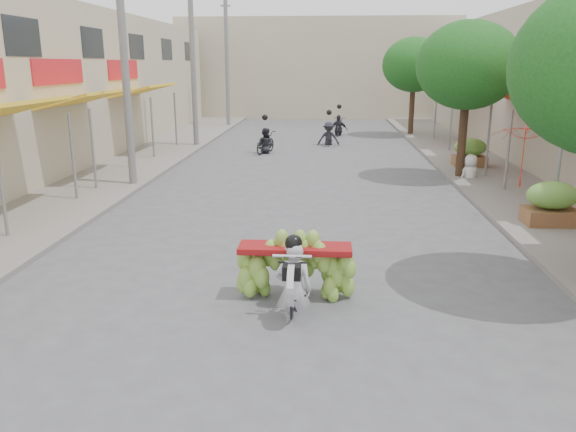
% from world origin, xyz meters
% --- Properties ---
extents(ground, '(120.00, 120.00, 0.00)m').
position_xyz_m(ground, '(0.00, 0.00, 0.00)').
color(ground, '#58595E').
rests_on(ground, ground).
extents(sidewalk_left, '(4.00, 60.00, 0.12)m').
position_xyz_m(sidewalk_left, '(-7.00, 15.00, 0.06)').
color(sidewalk_left, gray).
rests_on(sidewalk_left, ground).
extents(sidewalk_right, '(4.00, 60.00, 0.12)m').
position_xyz_m(sidewalk_right, '(7.00, 15.00, 0.06)').
color(sidewalk_right, gray).
rests_on(sidewalk_right, ground).
extents(far_building, '(20.00, 6.00, 7.00)m').
position_xyz_m(far_building, '(0.00, 38.00, 3.50)').
color(far_building, '#BFB297').
rests_on(far_building, ground).
extents(utility_pole_mid, '(0.60, 0.24, 8.00)m').
position_xyz_m(utility_pole_mid, '(-5.40, 12.00, 4.03)').
color(utility_pole_mid, slate).
rests_on(utility_pole_mid, ground).
extents(utility_pole_far, '(0.60, 0.24, 8.00)m').
position_xyz_m(utility_pole_far, '(-5.40, 21.00, 4.03)').
color(utility_pole_far, slate).
rests_on(utility_pole_far, ground).
extents(utility_pole_back, '(0.60, 0.24, 8.00)m').
position_xyz_m(utility_pole_back, '(-5.40, 30.00, 4.03)').
color(utility_pole_back, slate).
rests_on(utility_pole_back, ground).
extents(street_tree_mid, '(3.40, 3.40, 5.25)m').
position_xyz_m(street_tree_mid, '(5.40, 14.00, 3.78)').
color(street_tree_mid, '#3A2719').
rests_on(street_tree_mid, ground).
extents(street_tree_far, '(3.40, 3.40, 5.25)m').
position_xyz_m(street_tree_far, '(5.40, 26.00, 3.78)').
color(street_tree_far, '#3A2719').
rests_on(street_tree_far, ground).
extents(produce_crate_mid, '(1.20, 0.88, 1.16)m').
position_xyz_m(produce_crate_mid, '(6.20, 8.00, 0.71)').
color(produce_crate_mid, brown).
rests_on(produce_crate_mid, ground).
extents(produce_crate_far, '(1.20, 0.88, 1.16)m').
position_xyz_m(produce_crate_far, '(6.20, 16.00, 0.71)').
color(produce_crate_far, brown).
rests_on(produce_crate_far, ground).
extents(banana_motorbike, '(2.20, 1.79, 2.09)m').
position_xyz_m(banana_motorbike, '(0.33, 3.25, 0.70)').
color(banana_motorbike, black).
rests_on(banana_motorbike, ground).
extents(market_umbrella, '(2.24, 2.24, 1.59)m').
position_xyz_m(market_umbrella, '(5.77, 8.95, 2.40)').
color(market_umbrella, red).
rests_on(market_umbrella, ground).
extents(pedestrian, '(0.89, 0.71, 1.57)m').
position_xyz_m(pedestrian, '(5.70, 13.77, 0.90)').
color(pedestrian, white).
rests_on(pedestrian, ground).
extents(bg_motorbike_a, '(1.09, 1.79, 1.95)m').
position_xyz_m(bg_motorbike_a, '(-1.91, 19.30, 0.73)').
color(bg_motorbike_a, black).
rests_on(bg_motorbike_a, ground).
extents(bg_motorbike_b, '(1.06, 1.76, 1.95)m').
position_xyz_m(bg_motorbike_b, '(0.90, 22.07, 0.84)').
color(bg_motorbike_b, black).
rests_on(bg_motorbike_b, ground).
extents(bg_motorbike_c, '(1.02, 1.73, 1.95)m').
position_xyz_m(bg_motorbike_c, '(1.46, 25.92, 0.79)').
color(bg_motorbike_c, black).
rests_on(bg_motorbike_c, ground).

